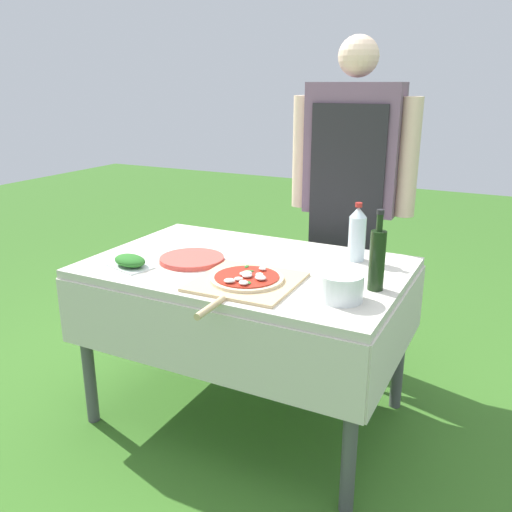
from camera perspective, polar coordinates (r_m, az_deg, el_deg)
ground_plane at (r=2.60m, az=-0.90°, el=-16.14°), size 12.00×12.00×0.00m
prep_table at (r=2.30m, az=-0.97°, el=-2.99°), size 1.32×0.87×0.72m
person_cook at (r=2.74m, az=10.03°, el=7.67°), size 0.62×0.22×1.66m
pizza_on_peel at (r=2.04m, az=-1.08°, el=-2.62°), size 0.38×0.55×0.06m
oil_bottle at (r=2.00m, az=12.64°, el=-0.25°), size 0.06×0.06×0.30m
water_bottle at (r=2.32m, az=10.60°, el=2.34°), size 0.07×0.07×0.25m
herb_container at (r=2.28m, az=-13.12°, el=-0.56°), size 0.21×0.17×0.05m
mixing_tub at (r=1.91m, az=8.95°, el=-3.25°), size 0.15×0.15×0.10m
plate_stack at (r=2.31m, az=-6.76°, el=-0.34°), size 0.28×0.28×0.02m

